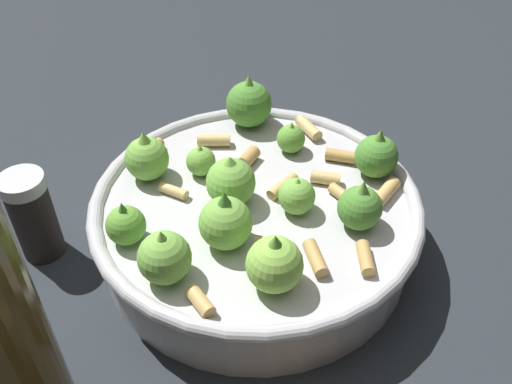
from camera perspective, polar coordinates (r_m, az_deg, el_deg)
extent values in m
plane|color=#23282D|center=(0.52, 0.00, -5.39)|extent=(2.40, 2.40, 0.00)
cylinder|color=#B7B7BC|center=(0.50, 0.00, -3.23)|extent=(0.28, 0.28, 0.06)
torus|color=#B7B7BC|center=(0.49, 0.00, -0.89)|extent=(0.29, 0.29, 0.01)
sphere|color=#4C8933|center=(0.57, -0.73, 8.99)|extent=(0.05, 0.05, 0.05)
cone|color=#75B247|center=(0.56, -0.75, 11.02)|extent=(0.02, 0.02, 0.02)
sphere|color=#75B247|center=(0.51, -11.38, 3.04)|extent=(0.04, 0.04, 0.04)
cone|color=#8CC64C|center=(0.49, -11.69, 4.93)|extent=(0.02, 0.02, 0.02)
sphere|color=#75B247|center=(0.47, -2.60, 0.98)|extent=(0.04, 0.04, 0.04)
cone|color=#75B247|center=(0.46, -2.68, 2.89)|extent=(0.02, 0.02, 0.01)
sphere|color=#75B247|center=(0.44, -3.14, -3.21)|extent=(0.04, 0.04, 0.04)
cone|color=#4C8933|center=(0.42, -3.25, -1.01)|extent=(0.02, 0.02, 0.02)
sphere|color=#609E38|center=(0.45, -13.20, -3.35)|extent=(0.03, 0.03, 0.03)
cone|color=#4C8933|center=(0.44, -13.52, -1.79)|extent=(0.01, 0.01, 0.01)
sphere|color=#4C8933|center=(0.46, 10.55, -1.74)|extent=(0.04, 0.04, 0.04)
cone|color=#75B247|center=(0.45, 10.86, 0.15)|extent=(0.02, 0.02, 0.02)
sphere|color=#609E38|center=(0.54, 3.60, 5.47)|extent=(0.03, 0.03, 0.03)
cone|color=#8CC64C|center=(0.53, 3.66, 6.69)|extent=(0.01, 0.01, 0.01)
sphere|color=#75B247|center=(0.51, -5.67, 3.15)|extent=(0.03, 0.03, 0.03)
cone|color=#75B247|center=(0.50, -5.77, 4.33)|extent=(0.01, 0.01, 0.01)
sphere|color=#8CC64C|center=(0.41, 1.91, -7.44)|extent=(0.04, 0.04, 0.04)
cone|color=#609E38|center=(0.39, 1.98, -5.38)|extent=(0.02, 0.02, 0.02)
sphere|color=#75B247|center=(0.42, -9.36, -6.66)|extent=(0.04, 0.04, 0.04)
cone|color=#8CC64C|center=(0.40, -9.66, -4.76)|extent=(0.02, 0.02, 0.02)
sphere|color=#4C8933|center=(0.51, 12.24, 3.59)|extent=(0.04, 0.04, 0.04)
cone|color=#609E38|center=(0.50, 12.56, 5.43)|extent=(0.02, 0.02, 0.02)
sphere|color=#75B247|center=(0.46, 4.03, -0.82)|extent=(0.03, 0.03, 0.03)
cone|color=#75B247|center=(0.45, 4.11, 0.53)|extent=(0.01, 0.01, 0.01)
cylinder|color=tan|center=(0.40, -5.19, -11.25)|extent=(0.02, 0.03, 0.01)
cylinder|color=tan|center=(0.43, 6.12, -6.75)|extent=(0.03, 0.03, 0.01)
cylinder|color=tan|center=(0.52, -0.73, 3.56)|extent=(0.02, 0.02, 0.01)
cylinder|color=tan|center=(0.44, 11.15, -6.66)|extent=(0.03, 0.02, 0.01)
cylinder|color=tan|center=(0.53, 8.66, 3.68)|extent=(0.01, 0.03, 0.01)
cylinder|color=tan|center=(0.49, -8.43, 0.10)|extent=(0.01, 0.03, 0.01)
cylinder|color=tan|center=(0.50, 7.14, 1.42)|extent=(0.01, 0.03, 0.01)
cylinder|color=tan|center=(0.55, -4.34, 5.31)|extent=(0.02, 0.03, 0.01)
cylinder|color=tan|center=(0.50, 13.19, -0.02)|extent=(0.04, 0.02, 0.01)
cylinder|color=tan|center=(0.54, -10.80, 4.19)|extent=(0.03, 0.02, 0.01)
cylinder|color=tan|center=(0.44, 1.41, -5.25)|extent=(0.01, 0.02, 0.01)
cylinder|color=tan|center=(0.49, 2.77, 0.58)|extent=(0.03, 0.02, 0.01)
cylinder|color=tan|center=(0.57, 5.42, 6.53)|extent=(0.03, 0.03, 0.01)
cylinder|color=tan|center=(0.49, 8.95, -0.38)|extent=(0.02, 0.03, 0.01)
cylinder|color=black|center=(0.53, -21.71, -2.80)|extent=(0.04, 0.04, 0.08)
cylinder|color=silver|center=(0.50, -22.92, 0.81)|extent=(0.04, 0.04, 0.01)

